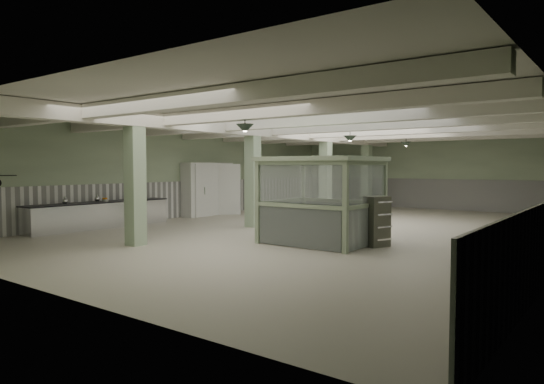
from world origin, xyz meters
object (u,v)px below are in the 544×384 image
Objects in this scene: walkin_cooler at (208,188)px; filing_cabinet at (377,221)px; prep_counter at (100,215)px; guard_booth at (322,184)px.

walkin_cooler reaches higher than filing_cabinet.
walkin_cooler is at bearing -177.69° from filing_cabinet.
filing_cabinet is (9.41, -3.31, -0.52)m from walkin_cooler.
guard_booth is at bearing 12.70° from prep_counter.
prep_counter is 8.11m from guard_booth.
guard_booth is 2.22× the size of filing_cabinet.
guard_booth reaches higher than prep_counter.
filing_cabinet is (9.32, 2.10, 0.21)m from prep_counter.
prep_counter is 3.92× the size of filing_cabinet.
guard_booth is (7.91, -3.65, 0.46)m from walkin_cooler.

